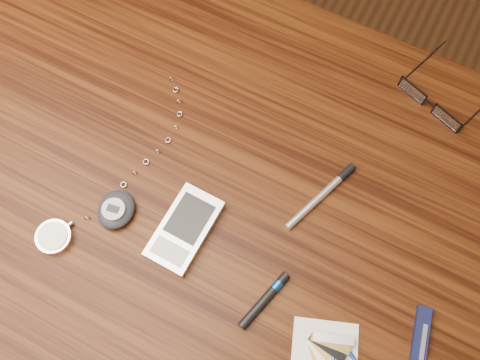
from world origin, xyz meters
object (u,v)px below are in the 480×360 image
at_px(pocket_knife, 420,339).
at_px(silver_pen, 326,191).
at_px(desk, 201,194).
at_px(pedometer, 116,209).
at_px(pocket_watch, 60,232).
at_px(eyeglasses, 432,102).
at_px(pda_phone, 185,229).

height_order(pocket_knife, silver_pen, same).
xyz_separation_m(desk, pedometer, (-0.07, -0.11, 0.11)).
bearing_deg(pedometer, pocket_watch, -130.50).
bearing_deg(desk, eyeglasses, 44.21).
bearing_deg(eyeglasses, pedometer, -132.37).
height_order(desk, silver_pen, silver_pen).
relative_size(desk, pocket_watch, 3.09).
distance_m(pocket_knife, silver_pen, 0.23).
relative_size(eyeglasses, pocket_watch, 0.47).
relative_size(desk, pda_phone, 8.42).
bearing_deg(pocket_knife, silver_pen, 145.84).
height_order(pedometer, silver_pen, pedometer).
distance_m(pda_phone, silver_pen, 0.21).
relative_size(pocket_watch, pocket_knife, 3.83).
distance_m(pda_phone, pocket_knife, 0.34).
distance_m(pocket_watch, pedometer, 0.08).
bearing_deg(pocket_watch, eyeglasses, 47.90).
bearing_deg(pda_phone, pocket_watch, -151.55).
xyz_separation_m(eyeglasses, pedometer, (-0.33, -0.36, -0.00)).
relative_size(eyeglasses, pda_phone, 1.27).
distance_m(desk, pocket_watch, 0.23).
relative_size(pocket_knife, silver_pen, 0.64).
bearing_deg(pda_phone, desk, 109.44).
bearing_deg(pda_phone, pocket_knife, 2.18).
bearing_deg(pocket_watch, desk, 54.45).
distance_m(pocket_watch, pocket_knife, 0.50).
xyz_separation_m(pedometer, pocket_knife, (0.44, 0.03, -0.01)).
distance_m(eyeglasses, pocket_watch, 0.58).
bearing_deg(silver_pen, pocket_knife, -34.16).
bearing_deg(pocket_knife, pedometer, -175.74).
height_order(pedometer, pocket_knife, pedometer).
xyz_separation_m(pocket_watch, silver_pen, (0.30, 0.22, -0.00)).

